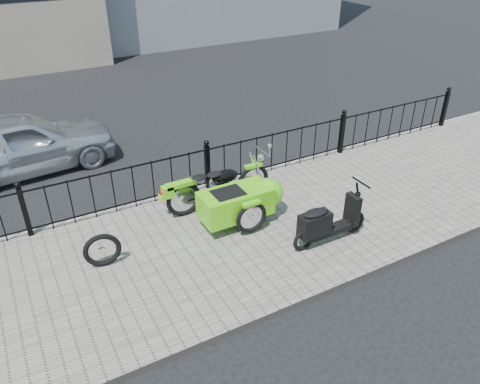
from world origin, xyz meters
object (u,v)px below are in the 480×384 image
scooter (326,223)px  sedan_car (20,143)px  motorcycle_sidecar (241,197)px  spare_tire (102,250)px

scooter → sedan_car: size_ratio=0.38×
scooter → sedan_car: (-4.17, 5.57, 0.17)m
motorcycle_sidecar → spare_tire: (-2.60, -0.14, -0.17)m
scooter → motorcycle_sidecar: bearing=123.8°
motorcycle_sidecar → sedan_car: 5.32m
scooter → sedan_car: 6.96m
scooter → spare_tire: bearing=160.8°
motorcycle_sidecar → scooter: (0.91, -1.36, -0.07)m
spare_tire → sedan_car: bearing=98.5°
scooter → spare_tire: 3.72m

